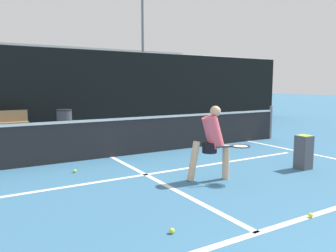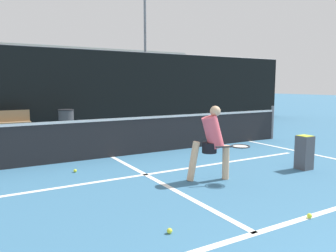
% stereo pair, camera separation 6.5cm
% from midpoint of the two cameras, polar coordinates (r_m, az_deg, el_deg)
% --- Properties ---
extents(court_baseline_near, '(11.00, 0.10, 0.01)m').
position_cam_midpoint_polar(court_baseline_near, '(4.22, 15.45, -17.55)').
color(court_baseline_near, white).
rests_on(court_baseline_near, ground).
extents(court_service_line, '(8.25, 0.10, 0.01)m').
position_cam_midpoint_polar(court_service_line, '(6.49, -3.65, -8.44)').
color(court_service_line, white).
rests_on(court_service_line, ground).
extents(court_center_mark, '(0.10, 4.78, 0.01)m').
position_cam_midpoint_polar(court_center_mark, '(6.02, -1.24, -9.70)').
color(court_center_mark, white).
rests_on(court_center_mark, ground).
extents(court_sideline_right, '(0.10, 5.78, 0.01)m').
position_cam_midpoint_polar(court_sideline_right, '(9.03, 24.79, -4.64)').
color(court_sideline_right, white).
rests_on(court_sideline_right, ground).
extents(net, '(11.09, 0.09, 1.07)m').
position_cam_midpoint_polar(net, '(8.03, -9.51, -1.79)').
color(net, slate).
rests_on(net, ground).
extents(fence_back, '(24.00, 0.06, 3.19)m').
position_cam_midpoint_polar(fence_back, '(13.53, -18.36, 6.13)').
color(fence_back, black).
rests_on(fence_back, ground).
extents(player_practicing, '(1.03, 0.82, 1.38)m').
position_cam_midpoint_polar(player_practicing, '(6.05, 8.03, -2.47)').
color(player_practicing, '#DBAD84').
rests_on(player_practicing, ground).
extents(tennis_ball_scattered_1, '(0.07, 0.07, 0.07)m').
position_cam_midpoint_polar(tennis_ball_scattered_1, '(4.07, 0.76, -17.79)').
color(tennis_ball_scattered_1, '#D1E033').
rests_on(tennis_ball_scattered_1, ground).
extents(tennis_ball_scattered_3, '(0.07, 0.07, 0.07)m').
position_cam_midpoint_polar(tennis_ball_scattered_3, '(4.86, 23.78, -14.11)').
color(tennis_ball_scattered_3, '#D1E033').
rests_on(tennis_ball_scattered_3, ground).
extents(tennis_ball_scattered_5, '(0.07, 0.07, 0.07)m').
position_cam_midpoint_polar(tennis_ball_scattered_5, '(6.89, -15.61, -7.51)').
color(tennis_ball_scattered_5, '#D1E033').
rests_on(tennis_ball_scattered_5, ground).
extents(ball_hopper, '(0.28, 0.28, 0.71)m').
position_cam_midpoint_polar(ball_hopper, '(7.40, 22.88, -4.13)').
color(ball_hopper, '#4C4C51').
rests_on(ball_hopper, ground).
extents(courtside_bench, '(1.52, 0.40, 0.86)m').
position_cam_midpoint_polar(courtside_bench, '(12.68, -26.10, 0.63)').
color(courtside_bench, olive).
rests_on(courtside_bench, ground).
extents(trash_bin, '(0.57, 0.57, 0.85)m').
position_cam_midpoint_polar(trash_bin, '(12.73, -17.16, 0.89)').
color(trash_bin, '#3F3F42').
rests_on(trash_bin, ground).
extents(parked_car, '(1.77, 3.95, 1.51)m').
position_cam_midpoint_polar(parked_car, '(16.55, -8.91, 3.24)').
color(parked_car, silver).
rests_on(parked_car, ground).
extents(floodlight_mast, '(1.10, 0.24, 9.81)m').
position_cam_midpoint_polar(floodlight_mast, '(21.52, -3.95, 18.84)').
color(floodlight_mast, slate).
rests_on(floodlight_mast, ground).
extents(building_far, '(36.00, 2.40, 5.36)m').
position_cam_midpoint_polar(building_far, '(33.16, -25.54, 8.09)').
color(building_far, beige).
rests_on(building_far, ground).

